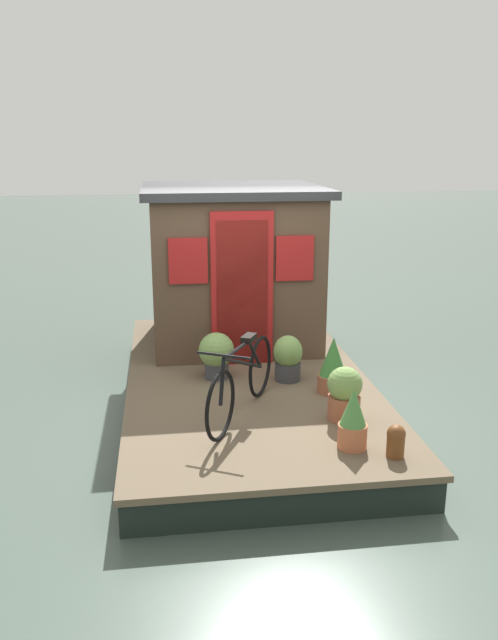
# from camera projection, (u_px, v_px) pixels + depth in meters

# --- Properties ---
(ground_plane) EXTENTS (60.00, 60.00, 0.00)m
(ground_plane) POSITION_uv_depth(u_px,v_px,m) (247.00, 404.00, 7.37)
(ground_plane) COLOR #47564C
(houseboat_deck) EXTENTS (4.96, 2.65, 0.36)m
(houseboat_deck) POSITION_uv_depth(u_px,v_px,m) (247.00, 390.00, 7.32)
(houseboat_deck) COLOR brown
(houseboat_deck) RESTS_ON ground_plane
(houseboat_cabin) EXTENTS (2.15, 2.24, 2.01)m
(houseboat_cabin) POSITION_uv_depth(u_px,v_px,m) (232.00, 264.00, 8.31)
(houseboat_cabin) COLOR #4C3828
(houseboat_cabin) RESTS_ON houseboat_deck
(bicycle) EXTENTS (1.53, 0.85, 0.77)m
(bicycle) POSITION_uv_depth(u_px,v_px,m) (242.00, 380.00, 6.11)
(bicycle) COLOR black
(bicycle) RESTS_ON houseboat_deck
(potted_plant_sage) EXTENTS (0.32, 0.32, 0.51)m
(potted_plant_sage) POSITION_uv_depth(u_px,v_px,m) (288.00, 358.00, 7.05)
(potted_plant_sage) COLOR #38383D
(potted_plant_sage) RESTS_ON houseboat_deck
(potted_plant_thyme) EXTENTS (0.33, 0.33, 0.52)m
(potted_plant_thyme) POSITION_uv_depth(u_px,v_px,m) (344.00, 393.00, 6.05)
(potted_plant_thyme) COLOR #935138
(potted_plant_thyme) RESTS_ON houseboat_deck
(potted_plant_geranium) EXTENTS (0.25, 0.25, 0.54)m
(potted_plant_geranium) POSITION_uv_depth(u_px,v_px,m) (353.00, 420.00, 5.49)
(potted_plant_geranium) COLOR #B2603D
(potted_plant_geranium) RESTS_ON houseboat_deck
(potted_plant_ivy) EXTENTS (0.39, 0.39, 0.52)m
(potted_plant_ivy) POSITION_uv_depth(u_px,v_px,m) (216.00, 354.00, 7.11)
(potted_plant_ivy) COLOR #38383D
(potted_plant_ivy) RESTS_ON houseboat_deck
(potted_plant_mint) EXTENTS (0.32, 0.32, 0.60)m
(potted_plant_mint) POSITION_uv_depth(u_px,v_px,m) (333.00, 366.00, 6.70)
(potted_plant_mint) COLOR #935138
(potted_plant_mint) RESTS_ON houseboat_deck
(mooring_bollard) EXTENTS (0.16, 0.16, 0.29)m
(mooring_bollard) POSITION_uv_depth(u_px,v_px,m) (396.00, 440.00, 5.36)
(mooring_bollard) COLOR brown
(mooring_bollard) RESTS_ON houseboat_deck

